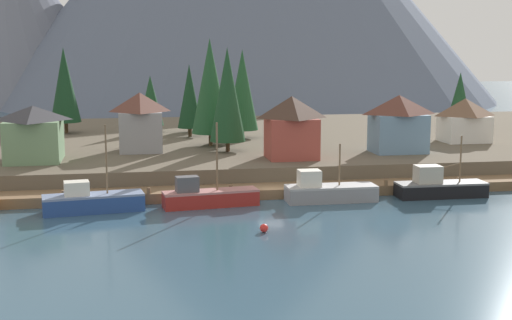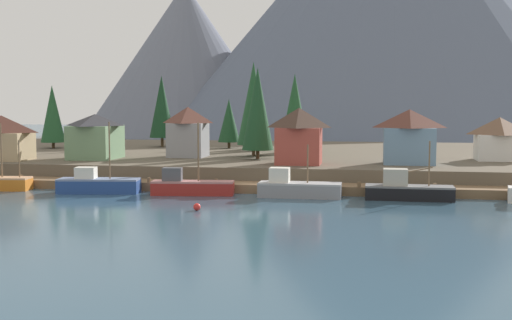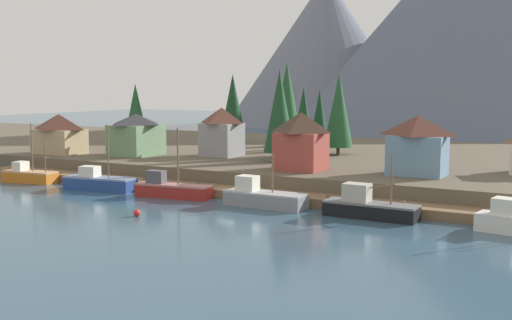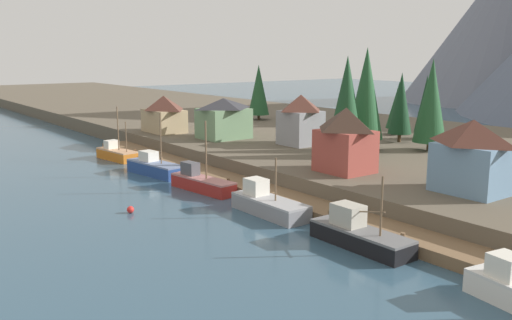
% 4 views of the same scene
% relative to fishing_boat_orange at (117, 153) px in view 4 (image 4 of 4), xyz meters
% --- Properties ---
extents(ground_plane, '(400.00, 400.00, 1.00)m').
position_rel_fishing_boat_orange_xyz_m(ground_plane, '(29.92, 21.90, -1.42)').
color(ground_plane, '#335166').
extents(dock, '(80.00, 4.00, 1.60)m').
position_rel_fishing_boat_orange_xyz_m(dock, '(29.92, 3.89, -0.42)').
color(dock, brown).
rests_on(dock, ground_plane).
extents(shoreline_bank, '(400.00, 56.00, 2.50)m').
position_rel_fishing_boat_orange_xyz_m(shoreline_bank, '(29.92, 33.90, 0.33)').
color(shoreline_bank, brown).
rests_on(shoreline_bank, ground_plane).
extents(fishing_boat_orange, '(7.82, 3.49, 7.83)m').
position_rel_fishing_boat_orange_xyz_m(fishing_boat_orange, '(0.00, 0.00, 0.00)').
color(fishing_boat_orange, '#CC6B1E').
rests_on(fishing_boat_orange, ground_plane).
extents(fishing_boat_blue, '(9.39, 3.96, 8.04)m').
position_rel_fishing_boat_orange_xyz_m(fishing_boat_blue, '(12.68, -0.25, 0.07)').
color(fishing_boat_blue, navy).
rests_on(fishing_boat_blue, ground_plane).
extents(fishing_boat_red, '(9.27, 3.34, 8.02)m').
position_rel_fishing_boat_orange_xyz_m(fishing_boat_red, '(23.48, 0.08, 0.05)').
color(fishing_boat_red, maroon).
rests_on(fishing_boat_red, ground_plane).
extents(fishing_boat_grey, '(8.90, 2.91, 5.71)m').
position_rel_fishing_boat_orange_xyz_m(fishing_boat_grey, '(35.35, 0.30, 0.08)').
color(fishing_boat_grey, gray).
rests_on(fishing_boat_grey, ground_plane).
extents(fishing_boat_black, '(9.12, 2.78, 6.21)m').
position_rel_fishing_boat_orange_xyz_m(fishing_boat_black, '(46.91, 0.38, 0.14)').
color(fishing_boat_black, black).
rests_on(fishing_boat_black, ground_plane).
extents(house_grey, '(5.30, 5.18, 7.12)m').
position_rel_fishing_boat_orange_xyz_m(house_grey, '(17.46, 20.32, 5.22)').
color(house_grey, gray).
rests_on(house_grey, shoreline_bank).
extents(house_red, '(5.79, 5.04, 7.07)m').
position_rel_fishing_boat_orange_xyz_m(house_red, '(34.23, 11.89, 5.20)').
color(house_red, '#9E4238').
rests_on(house_red, shoreline_bank).
extents(house_tan, '(7.66, 5.12, 6.01)m').
position_rel_fishing_boat_orange_xyz_m(house_tan, '(-5.81, 10.98, 4.66)').
color(house_tan, tan).
rests_on(house_tan, shoreline_bank).
extents(house_green, '(6.13, 7.24, 6.15)m').
position_rel_fishing_boat_orange_xyz_m(house_green, '(5.77, 15.04, 4.72)').
color(house_green, '#6B8E66').
rests_on(house_green, shoreline_bank).
extents(house_blue, '(6.57, 4.64, 6.88)m').
position_rel_fishing_boat_orange_xyz_m(house_blue, '(47.84, 14.28, 5.10)').
color(house_blue, '#6689A8').
rests_on(house_blue, shoreline_bank).
extents(conifer_near_left, '(3.42, 3.42, 10.14)m').
position_rel_fishing_boat_orange_xyz_m(conifer_near_left, '(24.47, 33.50, 7.27)').
color(conifer_near_left, '#4C3823').
rests_on(conifer_near_left, shoreline_bank).
extents(conifer_near_right, '(4.33, 4.33, 12.50)m').
position_rel_fishing_boat_orange_xyz_m(conifer_near_right, '(27.84, 18.60, 8.45)').
color(conifer_near_right, '#4C3823').
rests_on(conifer_near_right, shoreline_bank).
extents(conifer_mid_left, '(3.78, 3.78, 8.38)m').
position_rel_fishing_boat_orange_xyz_m(conifer_mid_left, '(19.21, 39.62, 6.28)').
color(conifer_mid_left, '#4C3823').
rests_on(conifer_mid_left, shoreline_bank).
extents(conifer_mid_right, '(4.12, 4.12, 10.71)m').
position_rel_fishing_boat_orange_xyz_m(conifer_mid_right, '(-10.32, 34.12, 7.43)').
color(conifer_mid_right, '#4C3823').
rests_on(conifer_mid_right, shoreline_bank).
extents(conifer_back_right, '(4.80, 4.80, 13.62)m').
position_rel_fishing_boat_orange_xyz_m(conifer_back_right, '(26.33, 23.84, 9.19)').
color(conifer_back_right, '#4C3823').
rests_on(conifer_back_right, shoreline_bank).
extents(conifer_centre, '(3.15, 3.15, 9.64)m').
position_rel_fishing_boat_orange_xyz_m(conifer_centre, '(24.83, 38.97, 6.90)').
color(conifer_centre, '#4C3823').
rests_on(conifer_centre, shoreline_bank).
extents(conifer_far_left, '(4.37, 4.37, 12.20)m').
position_rel_fishing_boat_orange_xyz_m(conifer_far_left, '(31.52, 30.76, 8.25)').
color(conifer_far_left, '#4C3823').
rests_on(conifer_far_left, shoreline_bank).
extents(conifer_far_right, '(4.41, 4.41, 12.47)m').
position_rel_fishing_boat_orange_xyz_m(conifer_far_right, '(6.95, 40.64, 8.63)').
color(conifer_far_right, '#4C3823').
rests_on(conifer_far_right, shoreline_bank).
extents(channel_buoy, '(0.70, 0.70, 0.70)m').
position_rel_fishing_boat_orange_xyz_m(channel_buoy, '(26.98, -10.19, -0.57)').
color(channel_buoy, red).
rests_on(channel_buoy, ground_plane).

